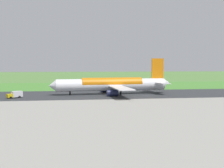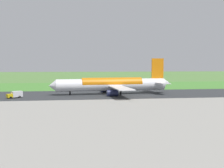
% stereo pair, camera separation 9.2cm
% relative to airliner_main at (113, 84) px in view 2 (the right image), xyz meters
% --- Properties ---
extents(ground_plane, '(800.00, 800.00, 0.00)m').
position_rel_airliner_main_xyz_m(ground_plane, '(2.22, 0.03, -4.35)').
color(ground_plane, '#547F3D').
extents(runway_asphalt, '(600.00, 34.62, 0.06)m').
position_rel_airliner_main_xyz_m(runway_asphalt, '(2.22, 0.03, -4.32)').
color(runway_asphalt, '#2D3033').
rests_on(runway_asphalt, ground).
extents(apron_concrete, '(440.00, 110.00, 0.05)m').
position_rel_airliner_main_xyz_m(apron_concrete, '(2.22, 65.84, -4.33)').
color(apron_concrete, gray).
rests_on(apron_concrete, ground).
extents(grass_verge_foreground, '(600.00, 80.00, 0.04)m').
position_rel_airliner_main_xyz_m(grass_verge_foreground, '(2.22, -38.56, -4.33)').
color(grass_verge_foreground, '#478534').
rests_on(grass_verge_foreground, ground).
extents(airliner_main, '(54.15, 44.33, 15.88)m').
position_rel_airliner_main_xyz_m(airliner_main, '(0.00, 0.00, 0.00)').
color(airliner_main, white).
rests_on(airliner_main, ground).
extents(service_truck_baggage, '(6.08, 5.07, 2.65)m').
position_rel_airliner_main_xyz_m(service_truck_baggage, '(39.30, 8.51, -2.95)').
color(service_truck_baggage, gold).
rests_on(service_truck_baggage, ground).
extents(no_stopping_sign, '(0.60, 0.10, 2.31)m').
position_rel_airliner_main_xyz_m(no_stopping_sign, '(15.15, -34.02, -2.97)').
color(no_stopping_sign, slate).
rests_on(no_stopping_sign, ground).
extents(traffic_cone_orange, '(0.40, 0.40, 0.55)m').
position_rel_airliner_main_xyz_m(traffic_cone_orange, '(18.80, -36.95, -4.08)').
color(traffic_cone_orange, orange).
rests_on(traffic_cone_orange, ground).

